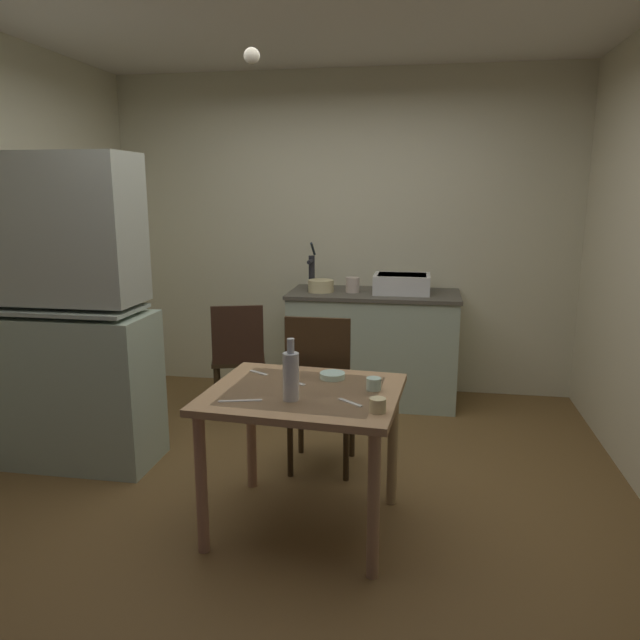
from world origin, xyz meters
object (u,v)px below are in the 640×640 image
at_px(hand_pump, 312,269).
at_px(chair_by_counter, 238,356).
at_px(serving_bowl_wide, 332,376).
at_px(glass_bottle, 291,375).
at_px(mixing_bowl_counter, 321,286).
at_px(hutch_cabinet, 70,324).
at_px(sink_basin, 402,283).
at_px(dining_table, 304,410).
at_px(mug_dark, 374,384).
at_px(chair_far_side, 320,391).

relative_size(hand_pump, chair_by_counter, 0.44).
height_order(hand_pump, serving_bowl_wide, hand_pump).
bearing_deg(chair_by_counter, glass_bottle, -64.53).
bearing_deg(hand_pump, mixing_bowl_counter, -45.35).
relative_size(hutch_cabinet, sink_basin, 4.37).
bearing_deg(dining_table, glass_bottle, -101.77).
distance_m(sink_basin, mug_dark, 1.93).
height_order(dining_table, glass_bottle, glass_bottle).
height_order(mixing_bowl_counter, glass_bottle, glass_bottle).
relative_size(chair_far_side, glass_bottle, 3.34).
bearing_deg(mug_dark, hand_pump, 109.00).
relative_size(chair_by_counter, serving_bowl_wide, 6.63).
bearing_deg(sink_basin, glass_bottle, -101.49).
height_order(sink_basin, mixing_bowl_counter, sink_basin).
height_order(dining_table, chair_by_counter, chair_by_counter).
xyz_separation_m(sink_basin, hand_pump, (-0.74, 0.05, 0.09)).
xyz_separation_m(dining_table, mug_dark, (0.34, 0.07, 0.14)).
bearing_deg(sink_basin, hutch_cabinet, -143.24).
distance_m(sink_basin, chair_by_counter, 1.41).
height_order(hand_pump, chair_by_counter, hand_pump).
height_order(serving_bowl_wide, glass_bottle, glass_bottle).
bearing_deg(chair_far_side, sink_basin, 72.75).
bearing_deg(dining_table, hutch_cabinet, 161.81).
bearing_deg(serving_bowl_wide, hand_pump, 103.84).
distance_m(sink_basin, mixing_bowl_counter, 0.65).
height_order(hand_pump, mug_dark, hand_pump).
relative_size(dining_table, glass_bottle, 3.34).
bearing_deg(mug_dark, chair_far_side, 123.18).
distance_m(chair_far_side, serving_bowl_wide, 0.49).
xyz_separation_m(mixing_bowl_counter, dining_table, (0.24, -1.94, -0.32)).
height_order(serving_bowl_wide, mug_dark, mug_dark).
bearing_deg(mixing_bowl_counter, sink_basin, 4.44).
xyz_separation_m(hutch_cabinet, chair_far_side, (1.55, 0.11, -0.38)).
bearing_deg(dining_table, mixing_bowl_counter, 97.09).
height_order(hutch_cabinet, chair_far_side, hutch_cabinet).
bearing_deg(chair_by_counter, mixing_bowl_counter, 39.77).
bearing_deg(chair_by_counter, dining_table, -61.43).
height_order(chair_by_counter, glass_bottle, glass_bottle).
bearing_deg(chair_by_counter, mug_dark, -50.86).
relative_size(mixing_bowl_counter, dining_table, 0.21).
xyz_separation_m(hutch_cabinet, chair_by_counter, (0.77, 0.96, -0.43)).
relative_size(mixing_bowl_counter, glass_bottle, 0.69).
bearing_deg(serving_bowl_wide, mug_dark, -32.89).
distance_m(mixing_bowl_counter, serving_bowl_wide, 1.77).
relative_size(hand_pump, serving_bowl_wide, 2.93).
xyz_separation_m(hutch_cabinet, hand_pump, (1.23, 1.52, 0.17)).
bearing_deg(mug_dark, mixing_bowl_counter, 107.30).
distance_m(hand_pump, glass_bottle, 2.21).
height_order(hutch_cabinet, serving_bowl_wide, hutch_cabinet).
bearing_deg(chair_far_side, hutch_cabinet, -176.07).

